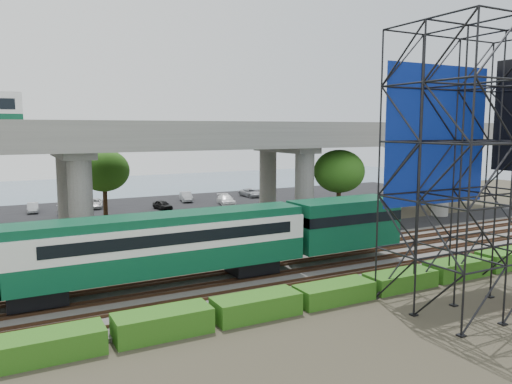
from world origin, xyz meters
TOP-DOWN VIEW (x-y plane):
  - ground at (0.00, 0.00)m, footprint 140.00×140.00m
  - ballast_bed at (0.00, 2.00)m, footprint 90.00×12.00m
  - service_road at (0.00, 10.50)m, footprint 90.00×5.00m
  - parking_lot at (0.00, 34.00)m, footprint 90.00×18.00m
  - harbor_water at (0.00, 56.00)m, footprint 140.00×40.00m
  - rail_tracks at (0.00, 2.00)m, footprint 90.00×9.52m
  - commuter_train at (-5.37, 2.00)m, footprint 29.30×3.06m
  - overpass at (-1.42, 16.00)m, footprint 80.00×12.00m
  - scaffold_tower at (7.89, -7.98)m, footprint 9.36×6.36m
  - hedge_strip at (1.01, -4.30)m, footprint 34.60×1.80m
  - trees at (-4.67, 16.17)m, footprint 40.94×16.94m
  - suv at (-7.11, 11.33)m, footprint 4.81×2.94m
  - parked_cars at (0.76, 33.58)m, footprint 36.80×9.39m

SIDE VIEW (x-z plane):
  - ground at x=0.00m, z-range 0.00..0.00m
  - harbor_water at x=0.00m, z-range 0.00..0.03m
  - service_road at x=0.00m, z-range 0.00..0.08m
  - parking_lot at x=0.00m, z-range 0.00..0.08m
  - ballast_bed at x=0.00m, z-range 0.00..0.20m
  - rail_tracks at x=0.00m, z-range 0.20..0.36m
  - hedge_strip at x=1.01m, z-range -0.04..1.16m
  - parked_cars at x=0.76m, z-range 0.03..1.29m
  - suv at x=-7.11m, z-range 0.08..1.32m
  - commuter_train at x=-5.37m, z-range 0.73..5.03m
  - trees at x=-4.67m, z-range 1.73..9.42m
  - scaffold_tower at x=7.89m, z-range -0.03..14.97m
  - overpass at x=-1.42m, z-range 2.01..14.41m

